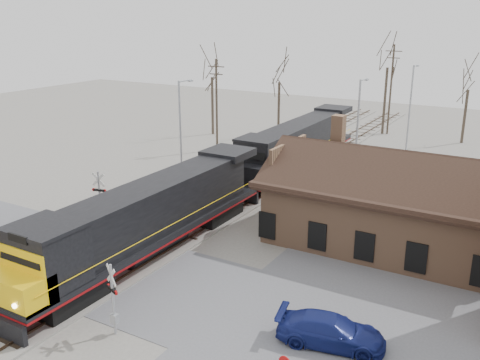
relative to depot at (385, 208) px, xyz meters
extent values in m
plane|color=gray|center=(-11.99, -12.00, -2.41)|extent=(140.00, 140.00, 0.00)
cube|color=slate|center=(-11.99, -12.00, -2.39)|extent=(60.00, 9.00, 0.03)
cube|color=slate|center=(6.01, -8.00, -2.39)|extent=(22.00, 26.00, 0.03)
cube|color=gray|center=(-11.99, 3.00, -2.35)|extent=(3.40, 90.00, 0.12)
cube|color=#473323|center=(-12.71, 3.00, -2.24)|extent=(0.08, 90.00, 0.14)
cube|color=#473323|center=(-11.27, 3.00, -2.24)|extent=(0.08, 90.00, 0.14)
cube|color=gray|center=(-16.49, 3.00, -2.35)|extent=(3.40, 90.00, 0.12)
cube|color=#473323|center=(-17.21, 3.00, -2.24)|extent=(0.08, 90.00, 0.14)
cube|color=#473323|center=(-15.77, 3.00, -2.24)|extent=(0.08, 90.00, 0.14)
cube|color=#9B6E50|center=(0.01, 0.00, -0.41)|extent=(14.00, 8.00, 4.00)
cube|color=black|center=(0.01, 0.00, 1.69)|extent=(15.20, 9.20, 0.30)
cube|color=black|center=(0.01, -2.30, 2.69)|extent=(15.00, 4.71, 2.66)
cube|color=black|center=(0.01, 2.30, 2.69)|extent=(15.00, 4.71, 2.66)
cube|color=#9B6E50|center=(-3.99, 1.50, 4.39)|extent=(0.80, 0.80, 2.20)
cube|color=black|center=(-11.99, -15.94, -1.82)|extent=(2.67, 4.27, 1.07)
cube|color=black|center=(-11.99, -2.07, -1.82)|extent=(2.67, 4.27, 1.07)
cube|color=black|center=(-11.99, -9.00, -0.97)|extent=(3.20, 21.33, 0.37)
cube|color=maroon|center=(-11.99, -9.00, -1.20)|extent=(3.22, 21.33, 0.13)
cube|color=black|center=(-11.99, -7.67, 0.69)|extent=(2.77, 15.47, 2.99)
cube|color=black|center=(-11.99, -16.90, 0.69)|extent=(3.20, 2.99, 2.99)
cube|color=yellow|center=(-11.99, -18.71, -0.22)|extent=(3.20, 1.92, 1.49)
cube|color=black|center=(-11.99, -19.77, -1.82)|extent=(2.99, 0.25, 1.07)
cube|color=black|center=(-11.99, 5.90, -1.82)|extent=(2.67, 4.27, 1.07)
cube|color=black|center=(-11.99, 19.77, -1.82)|extent=(2.67, 4.27, 1.07)
cube|color=black|center=(-11.99, 12.83, -0.97)|extent=(3.20, 21.33, 0.37)
cube|color=maroon|center=(-11.99, 12.83, -1.20)|extent=(3.22, 21.33, 0.13)
cube|color=black|center=(-11.99, 14.16, 0.69)|extent=(2.77, 15.47, 2.99)
cube|color=black|center=(-11.99, 4.94, 0.69)|extent=(3.20, 2.99, 2.99)
cube|color=black|center=(-11.99, 3.12, -0.22)|extent=(3.20, 1.92, 1.49)
cube|color=black|center=(-11.99, 2.06, -1.82)|extent=(2.99, 0.25, 1.07)
cylinder|color=#A5A8AD|center=(-7.90, -16.80, -0.61)|extent=(0.13, 0.13, 3.60)
cube|color=silver|center=(-7.90, -16.80, 0.66)|extent=(0.89, 0.40, 0.94)
cube|color=silver|center=(-7.90, -16.80, 0.66)|extent=(0.89, 0.40, 0.94)
cube|color=black|center=(-7.90, -16.80, -0.06)|extent=(0.81, 0.45, 0.14)
cylinder|color=#B20C0C|center=(-8.27, -16.64, -0.06)|extent=(0.23, 0.16, 0.22)
cylinder|color=#B20C0C|center=(-7.53, -16.95, -0.06)|extent=(0.23, 0.16, 0.22)
cube|color=#A5A8AD|center=(-7.90, -16.80, -1.60)|extent=(0.36, 0.27, 0.45)
cylinder|color=#A5A8AD|center=(-18.38, -6.94, -0.45)|extent=(0.14, 0.14, 3.92)
cube|color=silver|center=(-18.38, -6.94, 0.93)|extent=(1.01, 0.26, 1.03)
cube|color=silver|center=(-18.38, -6.94, 0.93)|extent=(1.01, 0.26, 1.03)
cube|color=black|center=(-18.38, -6.94, 0.14)|extent=(0.89, 0.34, 0.15)
cylinder|color=#B20C0C|center=(-17.95, -6.84, 0.14)|extent=(0.25, 0.13, 0.24)
cylinder|color=#B20C0C|center=(-18.81, -7.03, 0.14)|extent=(0.25, 0.13, 0.24)
cube|color=#A5A8AD|center=(-18.38, -6.94, -1.52)|extent=(0.39, 0.29, 0.49)
imported|color=navy|center=(1.21, -12.49, -1.69)|extent=(5.25, 3.00, 1.43)
cylinder|color=#A5A8AD|center=(-18.66, 3.18, 2.17)|extent=(0.18, 0.18, 9.16)
cylinder|color=#A5A8AD|center=(-18.66, 4.08, 6.65)|extent=(0.12, 1.80, 0.12)
cube|color=#A5A8AD|center=(-18.66, 4.88, 6.55)|extent=(0.25, 0.50, 0.12)
cylinder|color=#A5A8AD|center=(-5.63, 10.76, 2.22)|extent=(0.18, 0.18, 9.26)
cylinder|color=#A5A8AD|center=(-5.63, 11.66, 6.75)|extent=(0.12, 1.80, 0.12)
cube|color=#A5A8AD|center=(-5.63, 12.46, 6.65)|extent=(0.25, 0.50, 0.12)
cylinder|color=#A5A8AD|center=(-4.34, 23.76, 2.32)|extent=(0.18, 0.18, 9.45)
cylinder|color=#A5A8AD|center=(-4.34, 24.66, 6.94)|extent=(0.12, 1.80, 0.12)
cube|color=#A5A8AD|center=(-4.34, 25.46, 6.84)|extent=(0.25, 0.50, 0.12)
cylinder|color=#382D23|center=(-22.98, 15.62, 2.54)|extent=(0.24, 0.24, 9.89)
cube|color=#382D23|center=(-22.98, 15.62, 6.68)|extent=(2.00, 0.10, 0.10)
cube|color=#382D23|center=(-22.98, 15.62, 5.88)|extent=(1.60, 0.10, 0.10)
cylinder|color=#382D23|center=(-8.98, 33.34, 3.06)|extent=(0.24, 0.24, 10.94)
cube|color=#382D23|center=(-8.98, 33.34, 7.73)|extent=(2.00, 0.10, 0.10)
cube|color=#382D23|center=(-8.98, 33.34, 6.93)|extent=(1.60, 0.10, 0.10)
cylinder|color=#382D23|center=(-27.86, 22.23, 1.12)|extent=(0.32, 0.32, 7.05)
cylinder|color=#382D23|center=(-20.45, 25.72, 0.86)|extent=(0.32, 0.32, 6.53)
cylinder|color=#382D23|center=(-9.55, 33.15, 1.69)|extent=(0.32, 0.32, 8.19)
cylinder|color=#382D23|center=(-0.11, 32.89, 0.69)|extent=(0.32, 0.32, 6.19)
camera|label=1|loc=(8.30, -32.79, 12.11)|focal=40.00mm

